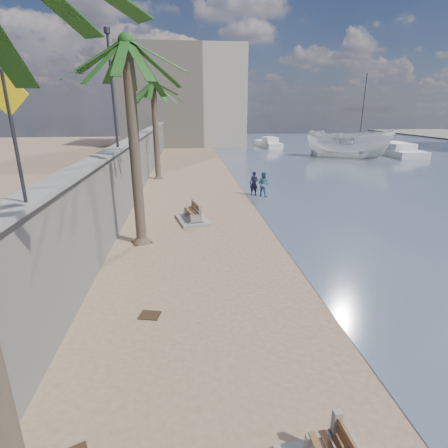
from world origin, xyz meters
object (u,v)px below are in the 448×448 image
bench_far (193,214)px  person_a (254,182)px  yacht_near (389,151)px  boat_cruiser (348,143)px  palm_back (153,84)px  palm_mid (126,45)px  yacht_far (268,144)px  sailboat_west (359,143)px  person_b (263,183)px

bench_far → person_a: (4.08, 5.13, 0.52)m
yacht_near → boat_cruiser: bearing=117.7°
boat_cruiser → bench_far: bearing=172.0°
palm_back → person_a: 11.12m
bench_far → palm_mid: palm_mid is taller
yacht_far → sailboat_west: sailboat_west is taller
boat_cruiser → palm_back: bearing=148.5°
bench_far → yacht_far: bearing=71.3°
palm_mid → sailboat_west: (28.47, 38.29, -7.18)m
yacht_near → person_b: bearing=137.3°
person_a → yacht_near: (21.28, 20.43, -0.54)m
palm_mid → yacht_far: size_ratio=1.13×
bench_far → yacht_far: (11.95, 35.29, -0.03)m
bench_far → palm_mid: 7.98m
palm_mid → person_a: 12.07m
boat_cruiser → yacht_far: size_ratio=0.56×
bench_far → palm_mid: (-2.20, -2.77, 7.15)m
bench_far → yacht_far: size_ratio=0.31×
palm_mid → palm_back: palm_mid is taller
person_b → palm_mid: bearing=88.8°
person_b → yacht_near: size_ratio=0.15×
bench_far → boat_cruiser: bearing=50.5°
palm_back → boat_cruiser: bearing=27.1°
bench_far → palm_mid: bearing=-128.5°
palm_mid → person_a: (6.28, 7.89, -6.63)m
palm_mid → yacht_near: (27.56, 28.33, -7.18)m
palm_mid → sailboat_west: bearing=53.4°
person_a → yacht_far: (7.87, 30.16, -0.54)m
yacht_far → sailboat_west: bearing=-93.7°
person_a → bench_far: bearing=-95.7°
palm_mid → boat_cruiser: (20.47, 24.97, -5.80)m
palm_mid → boat_cruiser: palm_mid is taller
person_a → person_b: person_a is taller
bench_far → person_b: 6.70m
sailboat_west → palm_back: bearing=-140.2°
palm_mid → yacht_far: bearing=69.6°
yacht_far → yacht_near: bearing=-130.6°
boat_cruiser → sailboat_west: (8.00, 13.32, -1.38)m
bench_far → boat_cruiser: (18.27, 22.20, 1.35)m
palm_back → yacht_far: (14.47, 23.73, -6.77)m
boat_cruiser → sailboat_west: size_ratio=0.41×
person_a → yacht_far: size_ratio=0.24×
palm_back → person_a: (6.60, -6.43, -6.23)m
person_a → sailboat_west: bearing=86.7°
person_b → yacht_near: bearing=-94.1°
palm_mid → yacht_far: palm_mid is taller
bench_far → boat_cruiser: boat_cruiser is taller
yacht_near → sailboat_west: (0.92, 9.96, -0.00)m
bench_far → sailboat_west: 44.19m
person_a → palm_back: bearing=168.5°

